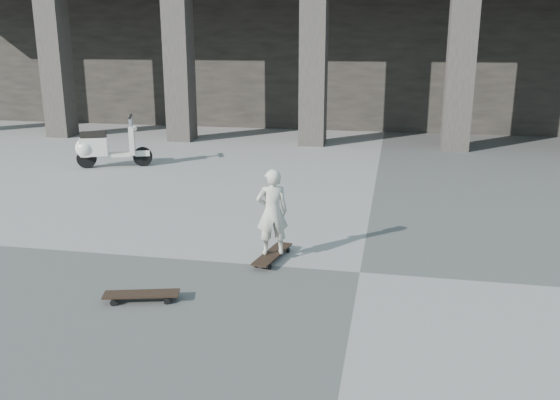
% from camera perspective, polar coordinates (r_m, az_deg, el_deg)
% --- Properties ---
extents(ground, '(90.00, 90.00, 0.00)m').
position_cam_1_polar(ground, '(7.21, 7.69, -6.92)').
color(ground, '#484846').
rests_on(ground, ground).
extents(colonnade, '(28.00, 8.82, 6.00)m').
position_cam_1_polar(colonnade, '(20.44, 10.61, 16.08)').
color(colonnade, black).
rests_on(colonnade, ground).
extents(longboard, '(0.37, 0.91, 0.09)m').
position_cam_1_polar(longboard, '(7.51, -0.74, -5.27)').
color(longboard, black).
rests_on(longboard, ground).
extents(skateboard_spare, '(0.82, 0.40, 0.09)m').
position_cam_1_polar(skateboard_spare, '(6.55, -13.19, -8.89)').
color(skateboard_spare, black).
rests_on(skateboard_spare, ground).
extents(child, '(0.46, 0.39, 1.09)m').
position_cam_1_polar(child, '(7.33, -0.75, -1.16)').
color(child, beige).
rests_on(child, longboard).
extents(scooter, '(1.52, 0.82, 1.11)m').
position_cam_1_polar(scooter, '(13.28, -16.87, 4.89)').
color(scooter, black).
rests_on(scooter, ground).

